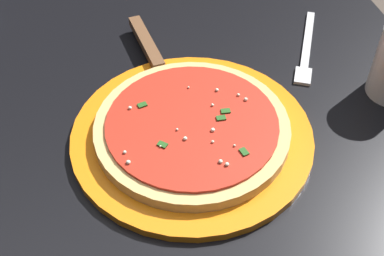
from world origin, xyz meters
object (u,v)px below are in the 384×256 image
at_px(pizza_server, 154,59).
at_px(fork, 306,51).
at_px(pizza, 192,128).
at_px(serving_plate, 192,136).

bearing_deg(pizza_server, fork, 85.78).
distance_m(pizza, fork, 0.26).
xyz_separation_m(serving_plate, pizza, (0.00, 0.00, 0.02)).
xyz_separation_m(pizza, pizza_server, (-0.15, -0.02, -0.00)).
height_order(serving_plate, pizza_server, pizza_server).
height_order(pizza, fork, pizza).
relative_size(serving_plate, pizza, 1.25).
relative_size(pizza_server, fork, 1.28).
height_order(pizza_server, fork, pizza_server).
distance_m(serving_plate, pizza_server, 0.16).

